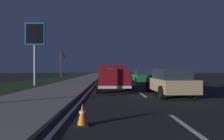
% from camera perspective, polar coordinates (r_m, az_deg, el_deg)
% --- Properties ---
extents(ground, '(144.00, 144.00, 0.00)m').
position_cam_1_polar(ground, '(27.94, 3.06, -2.99)').
color(ground, black).
extents(sidewalk_shoulder, '(108.00, 4.00, 0.12)m').
position_cam_1_polar(sidewalk_shoulder, '(28.09, -8.63, -2.85)').
color(sidewalk_shoulder, gray).
rests_on(sidewalk_shoulder, ground).
extents(grass_verge, '(108.00, 6.00, 0.01)m').
position_cam_1_polar(grass_verge, '(29.16, -18.43, -2.86)').
color(grass_verge, '#1E3819').
rests_on(grass_verge, ground).
extents(lane_markings, '(108.00, 3.54, 0.01)m').
position_cam_1_polar(lane_markings, '(30.01, -2.11, -2.77)').
color(lane_markings, silver).
rests_on(lane_markings, ground).
extents(pickup_truck, '(5.48, 2.40, 1.87)m').
position_cam_1_polar(pickup_truck, '(14.49, 0.10, -1.96)').
color(pickup_truck, maroon).
rests_on(pickup_truck, ground).
extents(sedan_silver, '(4.44, 2.09, 1.54)m').
position_cam_1_polar(sedan_silver, '(32.42, -0.52, -1.18)').
color(sedan_silver, '#B2B5BA').
rests_on(sedan_silver, ground).
extents(sedan_green, '(4.43, 2.06, 1.54)m').
position_cam_1_polar(sedan_green, '(22.16, 8.71, -1.76)').
color(sedan_green, '#14592D').
rests_on(sedan_green, ground).
extents(sedan_tan, '(4.43, 2.07, 1.54)m').
position_cam_1_polar(sedan_tan, '(12.02, 16.35, -3.32)').
color(sedan_tan, '#9E845B').
rests_on(sedan_tan, ground).
extents(gas_price_sign, '(0.27, 1.90, 6.06)m').
position_cam_1_polar(gas_price_sign, '(20.58, -21.42, 8.46)').
color(gas_price_sign, '#99999E').
rests_on(gas_price_sign, ground).
extents(bare_tree_far, '(1.33, 1.40, 5.34)m').
position_cam_1_polar(bare_tree_far, '(40.58, -14.39, 1.94)').
color(bare_tree_far, '#423323').
rests_on(bare_tree_far, ground).
extents(traffic_cone_near, '(0.36, 0.36, 0.58)m').
position_cam_1_polar(traffic_cone_near, '(5.48, -8.55, -12.73)').
color(traffic_cone_near, black).
rests_on(traffic_cone_near, ground).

